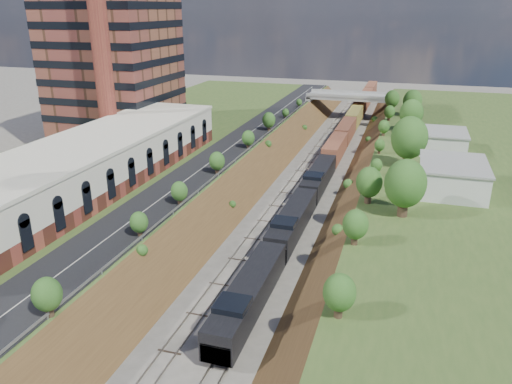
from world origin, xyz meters
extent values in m
cube|color=#3B5623|center=(-33.00, 60.00, 2.50)|extent=(44.00, 180.00, 5.00)
cube|color=#3B5623|center=(33.00, 60.00, 2.50)|extent=(44.00, 180.00, 5.00)
cube|color=brown|center=(-11.00, 60.00, 0.00)|extent=(10.00, 180.00, 10.00)
cube|color=brown|center=(11.00, 60.00, 0.00)|extent=(10.00, 180.00, 10.00)
cube|color=gray|center=(-2.60, 60.00, 0.09)|extent=(1.58, 180.00, 0.18)
cube|color=gray|center=(2.60, 60.00, 0.09)|extent=(1.58, 180.00, 0.18)
cube|color=black|center=(-15.50, 60.00, 5.05)|extent=(8.00, 180.00, 0.10)
cube|color=#99999E|center=(-11.40, 60.00, 5.55)|extent=(0.06, 171.00, 0.30)
cube|color=brown|center=(-28.00, 38.00, 6.10)|extent=(14.00, 62.00, 2.20)
cube|color=beige|center=(-28.00, 38.00, 9.35)|extent=(14.00, 62.00, 4.30)
cube|color=beige|center=(-28.00, 38.00, 11.75)|extent=(14.30, 62.30, 0.50)
cube|color=brown|center=(-44.00, 72.00, 27.00)|extent=(22.00, 22.00, 44.00)
cylinder|color=brown|center=(-36.00, 56.00, 25.00)|extent=(3.20, 3.20, 40.00)
cube|color=gray|center=(-11.50, 122.00, 3.10)|extent=(1.50, 8.00, 6.20)
cube|color=gray|center=(11.50, 122.00, 3.10)|extent=(1.50, 8.00, 6.20)
cube|color=gray|center=(0.00, 122.00, 6.20)|extent=(24.00, 8.00, 1.00)
cube|color=gray|center=(0.00, 118.00, 7.00)|extent=(24.00, 0.30, 0.80)
cube|color=gray|center=(0.00, 126.00, 7.00)|extent=(24.00, 0.30, 0.80)
cube|color=silver|center=(23.50, 52.00, 7.00)|extent=(9.00, 12.00, 4.00)
cube|color=silver|center=(23.00, 74.00, 6.80)|extent=(8.00, 10.00, 3.60)
cylinder|color=#473323|center=(17.00, 40.00, 6.31)|extent=(1.30, 1.30, 2.62)
ellipsoid|color=#305D20|center=(17.00, 40.00, 9.46)|extent=(5.25, 5.25, 6.30)
cylinder|color=#473323|center=(-11.80, 20.00, 5.61)|extent=(0.66, 0.66, 1.22)
ellipsoid|color=#305D20|center=(-11.80, 20.00, 7.08)|extent=(2.45, 2.45, 2.94)
cube|color=black|center=(2.60, 13.87, 0.45)|extent=(2.40, 4.00, 0.90)
cube|color=black|center=(2.60, 20.24, 2.44)|extent=(3.13, 18.76, 3.08)
cube|color=black|center=(2.60, 12.37, 1.80)|extent=(2.88, 3.00, 1.80)
cube|color=silver|center=(2.60, 12.37, 2.80)|extent=(2.88, 3.00, 0.15)
cube|color=black|center=(2.60, 15.37, 4.10)|extent=(3.06, 3.10, 0.90)
cube|color=black|center=(2.60, 40.00, 2.44)|extent=(3.13, 18.76, 3.08)
cube|color=black|center=(2.60, 59.76, 2.44)|extent=(3.13, 18.76, 3.08)
cube|color=brown|center=(2.60, 120.02, 2.78)|extent=(3.13, 99.78, 3.75)
camera|label=1|loc=(16.54, -22.12, 30.32)|focal=35.00mm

